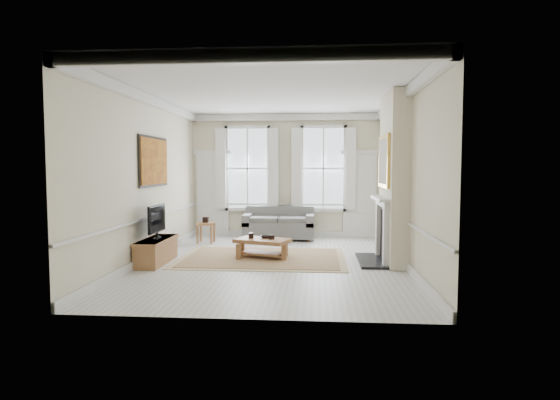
# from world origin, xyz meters

# --- Properties ---
(floor) EXTENTS (7.20, 7.20, 0.00)m
(floor) POSITION_xyz_m (0.00, 0.00, 0.00)
(floor) COLOR #B7B5AD
(floor) RESTS_ON ground
(ceiling) EXTENTS (7.20, 7.20, 0.00)m
(ceiling) POSITION_xyz_m (0.00, 0.00, 3.40)
(ceiling) COLOR white
(ceiling) RESTS_ON back_wall
(back_wall) EXTENTS (5.20, 0.00, 5.20)m
(back_wall) POSITION_xyz_m (0.00, 3.60, 1.70)
(back_wall) COLOR beige
(back_wall) RESTS_ON floor
(left_wall) EXTENTS (0.00, 7.20, 7.20)m
(left_wall) POSITION_xyz_m (-2.60, 0.00, 1.70)
(left_wall) COLOR beige
(left_wall) RESTS_ON floor
(right_wall) EXTENTS (0.00, 7.20, 7.20)m
(right_wall) POSITION_xyz_m (2.60, 0.00, 1.70)
(right_wall) COLOR beige
(right_wall) RESTS_ON floor
(window_left) EXTENTS (1.26, 0.20, 2.20)m
(window_left) POSITION_xyz_m (-1.05, 3.55, 1.90)
(window_left) COLOR #B2BCC6
(window_left) RESTS_ON back_wall
(window_right) EXTENTS (1.26, 0.20, 2.20)m
(window_right) POSITION_xyz_m (1.05, 3.55, 1.90)
(window_right) COLOR #B2BCC6
(window_right) RESTS_ON back_wall
(door_left) EXTENTS (0.90, 0.08, 2.30)m
(door_left) POSITION_xyz_m (-2.05, 3.56, 1.15)
(door_left) COLOR silver
(door_left) RESTS_ON floor
(door_right) EXTENTS (0.90, 0.08, 2.30)m
(door_right) POSITION_xyz_m (2.05, 3.56, 1.15)
(door_right) COLOR silver
(door_right) RESTS_ON floor
(painting) EXTENTS (0.05, 1.66, 1.06)m
(painting) POSITION_xyz_m (-2.56, 0.30, 2.05)
(painting) COLOR #B97E1F
(painting) RESTS_ON left_wall
(chimney_breast) EXTENTS (0.35, 1.70, 3.38)m
(chimney_breast) POSITION_xyz_m (2.43, 0.20, 1.70)
(chimney_breast) COLOR beige
(chimney_breast) RESTS_ON floor
(hearth) EXTENTS (0.55, 1.50, 0.05)m
(hearth) POSITION_xyz_m (2.00, 0.20, 0.03)
(hearth) COLOR black
(hearth) RESTS_ON floor
(fireplace) EXTENTS (0.21, 1.45, 1.33)m
(fireplace) POSITION_xyz_m (2.20, 0.20, 0.73)
(fireplace) COLOR silver
(fireplace) RESTS_ON floor
(mirror) EXTENTS (0.06, 1.26, 1.06)m
(mirror) POSITION_xyz_m (2.21, 0.20, 2.05)
(mirror) COLOR gold
(mirror) RESTS_ON chimney_breast
(sofa) EXTENTS (1.88, 0.91, 0.87)m
(sofa) POSITION_xyz_m (-0.14, 3.11, 0.36)
(sofa) COLOR #5B5B59
(sofa) RESTS_ON floor
(side_table) EXTENTS (0.56, 0.56, 0.52)m
(side_table) POSITION_xyz_m (-1.95, 2.32, 0.42)
(side_table) COLOR brown
(side_table) RESTS_ON floor
(rug) EXTENTS (3.50, 2.60, 0.02)m
(rug) POSITION_xyz_m (-0.27, 0.41, 0.01)
(rug) COLOR #A67F55
(rug) RESTS_ON floor
(coffee_table) EXTENTS (1.26, 0.99, 0.42)m
(coffee_table) POSITION_xyz_m (-0.27, 0.41, 0.34)
(coffee_table) COLOR brown
(coffee_table) RESTS_ON rug
(ceramic_pot_a) EXTENTS (0.11, 0.11, 0.11)m
(ceramic_pot_a) POSITION_xyz_m (-0.52, 0.46, 0.47)
(ceramic_pot_a) COLOR black
(ceramic_pot_a) RESTS_ON coffee_table
(ceramic_pot_b) EXTENTS (0.13, 0.13, 0.09)m
(ceramic_pot_b) POSITION_xyz_m (-0.07, 0.36, 0.46)
(ceramic_pot_b) COLOR black
(ceramic_pot_b) RESTS_ON coffee_table
(bowl) EXTENTS (0.22, 0.22, 0.05)m
(bowl) POSITION_xyz_m (-0.22, 0.51, 0.44)
(bowl) COLOR black
(bowl) RESTS_ON coffee_table
(tv_stand) EXTENTS (0.45, 1.40, 0.50)m
(tv_stand) POSITION_xyz_m (-2.34, -0.28, 0.25)
(tv_stand) COLOR brown
(tv_stand) RESTS_ON floor
(tv) EXTENTS (0.08, 0.90, 0.68)m
(tv) POSITION_xyz_m (-2.32, -0.28, 0.89)
(tv) COLOR black
(tv) RESTS_ON tv_stand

